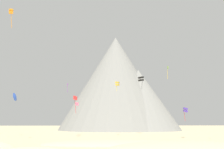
{
  "coord_description": "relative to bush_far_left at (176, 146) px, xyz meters",
  "views": [
    {
      "loc": [
        -1.5,
        -30.56,
        4.45
      ],
      "look_at": [
        2.41,
        48.76,
        18.33
      ],
      "focal_mm": 42.13,
      "sensor_mm": 36.0,
      "label": 1
    }
  ],
  "objects": [
    {
      "name": "kite_violet_mid",
      "position": [
        -22.9,
        41.72,
        15.29
      ],
      "size": [
        0.34,
        0.98,
        3.04
      ],
      "rotation": [
        0.0,
        0.0,
        3.87
      ],
      "color": "purple"
    },
    {
      "name": "kite_lime_mid",
      "position": [
        10.07,
        40.92,
        20.57
      ],
      "size": [
        0.46,
        0.7,
        4.33
      ],
      "rotation": [
        0.0,
        0.0,
        4.07
      ],
      "color": "#8CD133"
    },
    {
      "name": "rock_massif",
      "position": [
        -2.5,
        82.28,
        20.08
      ],
      "size": [
        75.45,
        75.45,
        45.63
      ],
      "color": "gray",
      "rests_on": "ground_plane"
    },
    {
      "name": "dune_midground",
      "position": [
        -9.59,
        6.53,
        -0.31
      ],
      "size": [
        27.99,
        10.21,
        1.66
      ],
      "primitive_type": "ellipsoid",
      "rotation": [
        0.0,
        0.0,
        3.12
      ],
      "color": "beige",
      "rests_on": "ground_plane"
    },
    {
      "name": "kite_blue_low",
      "position": [
        -36.96,
        33.93,
        10.87
      ],
      "size": [
        1.06,
        2.49,
        2.39
      ],
      "rotation": [
        0.0,
        0.0,
        1.46
      ],
      "color": "blue"
    },
    {
      "name": "kite_orange_high",
      "position": [
        -32.17,
        12.12,
        27.75
      ],
      "size": [
        1.09,
        1.07,
        4.34
      ],
      "rotation": [
        0.0,
        0.0,
        1.83
      ],
      "color": "orange"
    },
    {
      "name": "kite_gold_mid",
      "position": [
        -7.24,
        33.55,
        14.86
      ],
      "size": [
        1.35,
        1.33,
        2.86
      ],
      "rotation": [
        0.0,
        0.0,
        4.29
      ],
      "color": "gold"
    },
    {
      "name": "kite_rainbow_low",
      "position": [
        -19.11,
        34.85,
        8.93
      ],
      "size": [
        1.08,
        1.0,
        1.15
      ],
      "rotation": [
        0.0,
        0.0,
        4.76
      ],
      "color": "#E5668C"
    },
    {
      "name": "kite_black_mid",
      "position": [
        0.94,
        40.06,
        17.4
      ],
      "size": [
        1.93,
        1.92,
        4.21
      ],
      "rotation": [
        0.0,
        0.0,
        5.43
      ],
      "color": "black"
    },
    {
      "name": "kite_indigo_low",
      "position": [
        9.19,
        22.29,
        6.7
      ],
      "size": [
        1.07,
        0.99,
        3.45
      ],
      "rotation": [
        0.0,
        0.0,
        1.54
      ],
      "color": "#5138B2"
    },
    {
      "name": "bush_far_left",
      "position": [
        0.0,
        0.0,
        0.0
      ],
      "size": [
        2.0,
        2.0,
        0.62
      ],
      "primitive_type": "cone",
      "rotation": [
        0.0,
        0.0,
        1.74
      ],
      "color": "#568442",
      "rests_on": "ground_plane"
    },
    {
      "name": "kite_red_low",
      "position": [
        -19.09,
        28.37,
        10.09
      ],
      "size": [
        1.22,
        1.13,
        4.8
      ],
      "rotation": [
        0.0,
        0.0,
        4.76
      ],
      "color": "red"
    }
  ]
}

